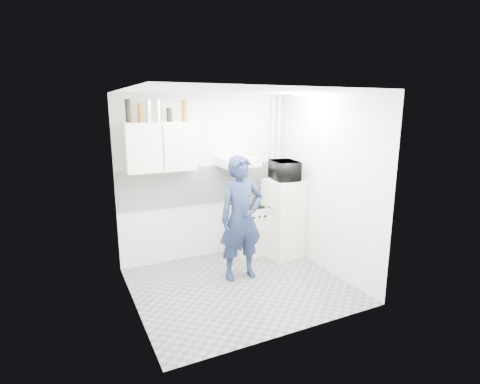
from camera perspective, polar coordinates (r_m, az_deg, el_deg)
name	(u,v)px	position (r m, az deg, el deg)	size (l,w,h in m)	color
floor	(240,285)	(5.33, -0.02, -14.05)	(2.80, 2.80, 0.00)	slate
ceiling	(240,91)	(4.76, -0.03, 15.14)	(2.80, 2.80, 0.00)	white
wall_back	(206,178)	(6.01, -5.25, 2.13)	(2.80, 2.80, 0.00)	silver
wall_left	(130,206)	(4.47, -16.41, -2.06)	(2.60, 2.60, 0.00)	silver
wall_right	(326,184)	(5.62, 12.92, 1.12)	(2.60, 2.60, 0.00)	silver
person	(241,218)	(5.25, 0.19, -4.03)	(0.65, 0.42, 1.77)	#1B2745
stove	(249,230)	(6.27, 1.39, -5.78)	(0.51, 0.51, 0.82)	silver
fridge	(283,218)	(6.12, 6.62, -4.03)	(0.53, 0.53, 1.29)	white
stove_top	(249,205)	(6.15, 1.41, -2.02)	(0.49, 0.49, 0.03)	black
saucepan	(249,200)	(6.22, 1.42, -1.22)	(0.18, 0.18, 0.10)	silver
microwave	(285,170)	(5.94, 6.82, 3.32)	(0.37, 0.54, 0.30)	black
bottle_a	(128,111)	(5.43, -16.72, 11.76)	(0.07, 0.07, 0.31)	black
bottle_b	(140,113)	(5.46, -14.98, 11.59)	(0.07, 0.07, 0.26)	brown
bottle_c	(148,111)	(5.48, -13.79, 11.92)	(0.08, 0.08, 0.31)	silver
bottle_d	(158,111)	(5.51, -12.41, 12.01)	(0.07, 0.07, 0.32)	silver
canister_a	(169,115)	(5.55, -10.73, 11.48)	(0.08, 0.08, 0.20)	black
bottle_e	(184,111)	(5.61, -8.51, 12.13)	(0.08, 0.08, 0.31)	brown
upper_cabinet	(160,147)	(5.54, -12.04, 6.76)	(1.00, 0.35, 0.70)	white
range_hood	(238,162)	(5.91, -0.35, 4.66)	(0.60, 0.50, 0.14)	silver
backsplash	(206,184)	(6.01, -5.18, 1.17)	(2.74, 0.03, 0.60)	white
pipe_a	(278,173)	(6.50, 5.78, 2.94)	(0.05, 0.05, 2.60)	silver
pipe_b	(272,173)	(6.44, 4.87, 2.86)	(0.04, 0.04, 2.60)	silver
ceiling_spot_fixture	(298,95)	(5.43, 8.84, 14.38)	(0.10, 0.10, 0.02)	white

